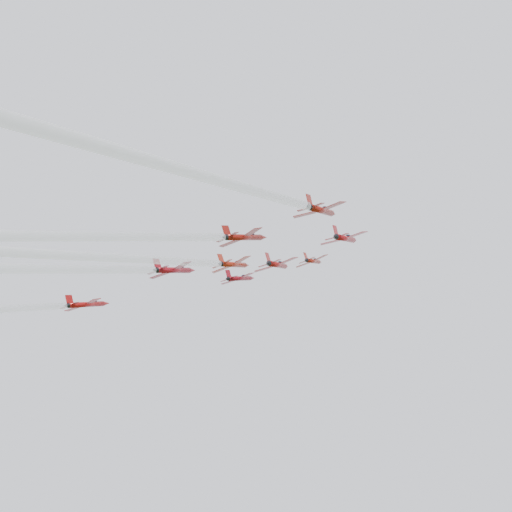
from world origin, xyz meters
The scene contains 7 objects.
jet_lead centered at (0.81, 25.44, 150.48)m, with size 8.41×10.84×6.58m.
jet_row2_left centered at (-12.59, 14.52, 144.45)m, with size 8.87×11.44×6.94m.
jet_row2_center centered at (-2.60, 14.78, 144.60)m, with size 10.62×13.69×8.31m.
jet_row2_right centered at (14.84, 13.34, 143.81)m, with size 10.38×13.39×8.12m.
jet_center centered at (-3.32, -38.84, 114.87)m, with size 8.97×85.70×48.10m.
jet_rear_right centered at (10.03, -53.54, 106.75)m, with size 8.73×83.41×46.82m.
jet_rear_farright centered at (23.34, -52.62, 107.25)m, with size 9.01×86.12×48.33m.
Camera 1 is at (57.94, -85.82, 63.72)m, focal length 45.00 mm.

